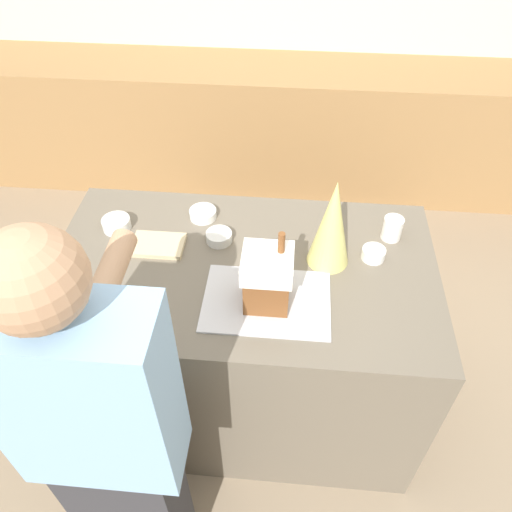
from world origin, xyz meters
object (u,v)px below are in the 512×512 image
(baking_tray, at_px, (267,301))
(person, at_px, (109,445))
(decorative_tree, at_px, (332,224))
(mug, at_px, (392,228))
(candy_bowl_far_right, at_px, (203,213))
(candy_bowl_center_rear, at_px, (219,237))
(candy_bowl_near_tray_left, at_px, (374,253))
(cookbook, at_px, (158,245))
(candy_bowl_behind_tray, at_px, (116,223))
(gingerbread_house, at_px, (267,278))

(baking_tray, xyz_separation_m, person, (-0.43, -0.57, -0.05))
(decorative_tree, distance_m, person, 1.07)
(decorative_tree, bearing_deg, mug, 31.05)
(candy_bowl_far_right, xyz_separation_m, mug, (0.80, -0.06, 0.03))
(candy_bowl_far_right, bearing_deg, candy_bowl_center_rear, -57.81)
(candy_bowl_near_tray_left, distance_m, cookbook, 0.87)
(candy_bowl_center_rear, distance_m, cookbook, 0.25)
(candy_bowl_far_right, bearing_deg, candy_bowl_behind_tray, -163.25)
(baking_tray, height_order, decorative_tree, decorative_tree)
(candy_bowl_near_tray_left, height_order, candy_bowl_far_right, candy_bowl_near_tray_left)
(baking_tray, height_order, gingerbread_house, gingerbread_house)
(decorative_tree, height_order, mug, decorative_tree)
(mug, bearing_deg, person, -133.67)
(decorative_tree, xyz_separation_m, cookbook, (-0.69, 0.02, -0.18))
(decorative_tree, relative_size, mug, 3.84)
(candy_bowl_far_right, xyz_separation_m, person, (-0.12, -1.03, -0.07))
(candy_bowl_far_right, bearing_deg, candy_bowl_near_tray_left, -14.89)
(decorative_tree, bearing_deg, candy_bowl_behind_tray, 172.71)
(cookbook, height_order, person, person)
(baking_tray, distance_m, cookbook, 0.53)
(candy_bowl_far_right, bearing_deg, baking_tray, -55.80)
(decorative_tree, relative_size, candy_bowl_far_right, 3.26)
(decorative_tree, relative_size, candy_bowl_near_tray_left, 4.06)
(candy_bowl_far_right, height_order, candy_bowl_behind_tray, candy_bowl_behind_tray)
(candy_bowl_far_right, bearing_deg, gingerbread_house, -55.76)
(candy_bowl_near_tray_left, relative_size, candy_bowl_center_rear, 0.87)
(candy_bowl_near_tray_left, xyz_separation_m, candy_bowl_far_right, (-0.72, 0.19, -0.00))
(candy_bowl_far_right, relative_size, candy_bowl_behind_tray, 0.98)
(candy_bowl_behind_tray, height_order, person, person)
(gingerbread_house, bearing_deg, mug, 39.22)
(gingerbread_house, relative_size, candy_bowl_near_tray_left, 3.25)
(person, bearing_deg, gingerbread_house, 52.63)
(baking_tray, relative_size, candy_bowl_center_rear, 4.32)
(decorative_tree, height_order, candy_bowl_center_rear, decorative_tree)
(candy_bowl_behind_tray, xyz_separation_m, candy_bowl_center_rear, (0.45, -0.04, -0.00))
(candy_bowl_center_rear, bearing_deg, cookbook, -166.53)
(candy_bowl_far_right, height_order, cookbook, candy_bowl_far_right)
(candy_bowl_near_tray_left, height_order, mug, mug)
(candy_bowl_behind_tray, xyz_separation_m, cookbook, (0.20, -0.10, -0.02))
(baking_tray, distance_m, mug, 0.63)
(gingerbread_house, distance_m, candy_bowl_near_tray_left, 0.50)
(candy_bowl_behind_tray, bearing_deg, decorative_tree, -7.29)
(gingerbread_house, bearing_deg, candy_bowl_behind_tray, 152.04)
(decorative_tree, distance_m, mug, 0.34)
(gingerbread_house, height_order, decorative_tree, decorative_tree)
(candy_bowl_near_tray_left, height_order, candy_bowl_center_rear, candy_bowl_near_tray_left)
(gingerbread_house, height_order, mug, gingerbread_house)
(decorative_tree, bearing_deg, gingerbread_house, -133.07)
(decorative_tree, distance_m, cookbook, 0.71)
(cookbook, relative_size, person, 0.12)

